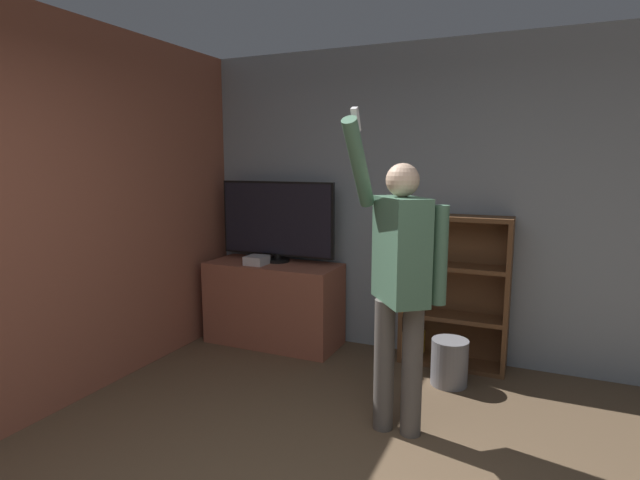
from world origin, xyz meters
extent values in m
cube|color=gray|center=(0.00, 3.05, 1.35)|extent=(6.36, 0.06, 2.70)
cube|color=#93513D|center=(-2.21, 1.51, 1.35)|extent=(0.06, 4.62, 2.70)
cube|color=#93513D|center=(-1.45, 2.71, 0.38)|extent=(1.24, 0.53, 0.77)
cylinder|color=black|center=(-1.45, 2.80, 0.78)|extent=(0.22, 0.22, 0.03)
cylinder|color=black|center=(-1.45, 2.80, 0.82)|extent=(0.06, 0.06, 0.05)
cube|color=black|center=(-1.45, 2.80, 1.18)|extent=(1.14, 0.04, 0.69)
cube|color=black|center=(-1.45, 2.78, 1.18)|extent=(1.11, 0.01, 0.66)
cube|color=silver|center=(-1.57, 2.60, 0.81)|extent=(0.18, 0.19, 0.08)
cube|color=brown|center=(-0.24, 2.86, 0.64)|extent=(0.04, 0.28, 1.27)
cube|color=brown|center=(0.59, 2.86, 0.64)|extent=(0.04, 0.28, 1.27)
cube|color=brown|center=(0.18, 2.99, 0.64)|extent=(0.87, 0.01, 1.27)
cube|color=brown|center=(0.18, 2.86, 0.02)|extent=(0.80, 0.28, 0.04)
cube|color=brown|center=(0.18, 2.86, 0.42)|extent=(0.80, 0.28, 0.04)
cube|color=brown|center=(0.18, 2.86, 0.85)|extent=(0.80, 0.28, 0.04)
cube|color=brown|center=(0.18, 2.86, 1.25)|extent=(0.80, 0.28, 0.04)
cube|color=#99663D|center=(-0.20, 2.83, 0.15)|extent=(0.03, 0.22, 0.26)
cube|color=gold|center=(-0.16, 2.82, 0.18)|extent=(0.02, 0.20, 0.32)
cube|color=#5B8E99|center=(-0.13, 2.83, 0.16)|extent=(0.03, 0.22, 0.28)
cube|color=gold|center=(-0.09, 2.85, 0.13)|extent=(0.02, 0.26, 0.22)
cube|color=orange|center=(-0.20, 2.85, 0.59)|extent=(0.03, 0.26, 0.31)
cube|color=#7A3889|center=(-0.16, 2.83, 0.57)|extent=(0.03, 0.23, 0.25)
cube|color=#99663D|center=(-0.12, 2.83, 0.56)|extent=(0.03, 0.22, 0.24)
cube|color=#338447|center=(-0.21, 2.82, 1.02)|extent=(0.02, 0.20, 0.31)
cube|color=#2D569E|center=(-0.16, 2.84, 1.03)|extent=(0.04, 0.24, 0.32)
cube|color=orange|center=(-0.12, 2.83, 1.00)|extent=(0.04, 0.23, 0.27)
cylinder|color=#56514C|center=(-0.06, 1.65, 0.43)|extent=(0.13, 0.13, 0.86)
cylinder|color=#56514C|center=(0.12, 1.65, 0.43)|extent=(0.13, 0.13, 0.86)
cube|color=#477056|center=(0.03, 1.65, 1.18)|extent=(0.43, 0.46, 0.64)
sphere|color=beige|center=(0.03, 1.65, 1.60)|extent=(0.20, 0.20, 0.20)
cylinder|color=#477056|center=(0.26, 1.65, 1.16)|extent=(0.09, 0.09, 0.59)
cylinder|color=#477056|center=(-0.21, 1.53, 1.69)|extent=(0.09, 0.41, 0.54)
cube|color=white|center=(-0.21, 1.47, 1.94)|extent=(0.04, 0.09, 0.14)
cylinder|color=gray|center=(0.22, 2.47, 0.18)|extent=(0.28, 0.28, 0.36)
camera|label=1|loc=(0.78, -1.27, 1.71)|focal=28.00mm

